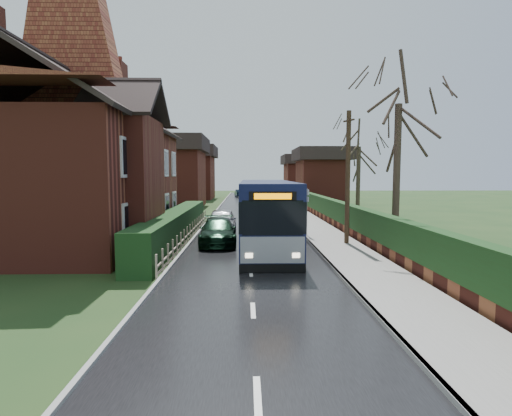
{
  "coord_description": "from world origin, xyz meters",
  "views": [
    {
      "loc": [
        -0.18,
        -16.06,
        3.54
      ],
      "look_at": [
        0.34,
        4.4,
        1.8
      ],
      "focal_mm": 28.0,
      "sensor_mm": 36.0,
      "label": 1
    }
  ],
  "objects_px": {
    "car_green": "(218,231)",
    "bus_stop_sign": "(307,205)",
    "car_silver": "(222,221)",
    "telegraph_pole": "(348,178)",
    "bus": "(266,215)",
    "brick_house": "(79,158)"
  },
  "relations": [
    {
      "from": "car_green",
      "to": "bus_stop_sign",
      "type": "distance_m",
      "value": 5.33
    },
    {
      "from": "brick_house",
      "to": "bus_stop_sign",
      "type": "distance_m",
      "value": 12.27
    },
    {
      "from": "car_silver",
      "to": "bus_stop_sign",
      "type": "xyz_separation_m",
      "value": [
        4.84,
        -1.76,
        1.07
      ]
    },
    {
      "from": "bus",
      "to": "car_silver",
      "type": "xyz_separation_m",
      "value": [
        -2.44,
        4.69,
        -0.85
      ]
    },
    {
      "from": "car_green",
      "to": "bus",
      "type": "bearing_deg",
      "value": -24.15
    },
    {
      "from": "car_green",
      "to": "telegraph_pole",
      "type": "height_order",
      "value": "telegraph_pole"
    },
    {
      "from": "bus_stop_sign",
      "to": "bus",
      "type": "bearing_deg",
      "value": -150.96
    },
    {
      "from": "bus",
      "to": "bus_stop_sign",
      "type": "height_order",
      "value": "bus"
    },
    {
      "from": "bus_stop_sign",
      "to": "telegraph_pole",
      "type": "distance_m",
      "value": 3.45
    },
    {
      "from": "car_silver",
      "to": "bus_stop_sign",
      "type": "bearing_deg",
      "value": -20.8
    },
    {
      "from": "brick_house",
      "to": "bus",
      "type": "distance_m",
      "value": 10.08
    },
    {
      "from": "car_green",
      "to": "brick_house",
      "type": "bearing_deg",
      "value": 170.89
    },
    {
      "from": "bus",
      "to": "car_green",
      "type": "relative_size",
      "value": 2.36
    },
    {
      "from": "car_silver",
      "to": "telegraph_pole",
      "type": "height_order",
      "value": "telegraph_pole"
    },
    {
      "from": "brick_house",
      "to": "bus_stop_sign",
      "type": "bearing_deg",
      "value": 5.86
    },
    {
      "from": "car_silver",
      "to": "bus_stop_sign",
      "type": "relative_size",
      "value": 1.57
    },
    {
      "from": "bus_stop_sign",
      "to": "brick_house",
      "type": "bearing_deg",
      "value": 164.19
    },
    {
      "from": "brick_house",
      "to": "car_green",
      "type": "height_order",
      "value": "brick_house"
    },
    {
      "from": "car_silver",
      "to": "telegraph_pole",
      "type": "relative_size",
      "value": 0.65
    },
    {
      "from": "car_green",
      "to": "bus_stop_sign",
      "type": "relative_size",
      "value": 1.63
    },
    {
      "from": "bus",
      "to": "car_silver",
      "type": "relative_size",
      "value": 2.45
    },
    {
      "from": "brick_house",
      "to": "telegraph_pole",
      "type": "relative_size",
      "value": 2.21
    }
  ]
}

